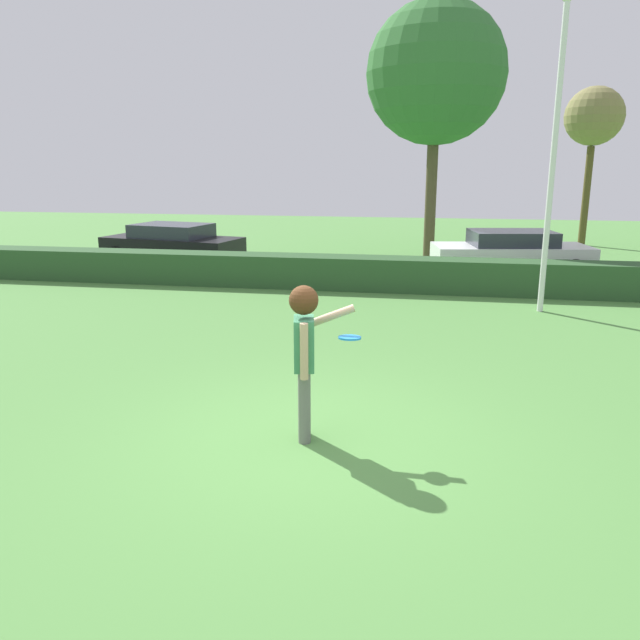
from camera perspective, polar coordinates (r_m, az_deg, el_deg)
name	(u,v)px	position (r m, az deg, el deg)	size (l,w,h in m)	color
ground_plane	(309,439)	(7.26, -1.01, -10.82)	(60.00, 60.00, 0.00)	#528B41
person	(305,344)	(6.89, -1.39, -2.21)	(0.70, 0.67, 1.78)	slate
frisbee	(350,338)	(6.93, 2.73, -1.62)	(0.26, 0.26, 0.04)	#268CE5
lamppost	(555,143)	(13.74, 20.60, 14.87)	(0.24, 0.24, 6.25)	silver
hedge_row	(378,274)	(15.54, 5.30, 4.24)	(29.53, 0.90, 0.81)	#2B502A
parked_car_black	(172,242)	(19.81, -13.31, 6.90)	(4.45, 2.47, 1.25)	black
parked_car_white	(511,251)	(18.15, 17.02, 6.02)	(4.42, 2.36, 1.25)	white
oak_tree	(436,74)	(21.14, 10.54, 21.21)	(4.36, 4.36, 7.94)	brown
willow_tree	(594,118)	(25.89, 23.71, 16.49)	(2.10, 2.10, 5.76)	brown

